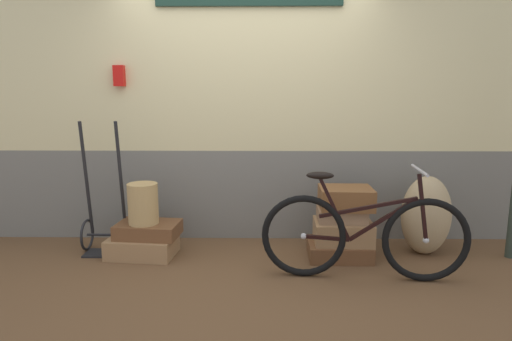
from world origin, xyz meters
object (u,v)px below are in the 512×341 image
object	(u,v)px
suitcase_1	(148,230)
suitcase_3	(343,232)
suitcase_2	(339,249)
wicker_basket	(143,204)
bicycle	(363,236)
suitcase_5	(346,198)
suitcase_0	(142,246)
burlap_sack	(426,215)
suitcase_4	(342,214)
luggage_trolley	(106,222)

from	to	relation	value
suitcase_1	suitcase_3	size ratio (longest dim) A/B	1.08
suitcase_2	wicker_basket	xyz separation A→B (m)	(-1.81, 0.02, 0.43)
wicker_basket	bicycle	xyz separation A→B (m)	(1.91, -0.49, -0.13)
suitcase_2	suitcase_5	distance (m)	0.49
suitcase_0	bicycle	distance (m)	2.01
suitcase_3	wicker_basket	size ratio (longest dim) A/B	1.39
suitcase_2	burlap_sack	size ratio (longest dim) A/B	0.76
suitcase_0	suitcase_3	bearing A→B (deg)	5.61
wicker_basket	suitcase_4	bearing A→B (deg)	0.01
bicycle	wicker_basket	bearing A→B (deg)	165.56
suitcase_3	suitcase_5	xyz separation A→B (m)	(0.02, 0.02, 0.31)
suitcase_2	suitcase_1	bearing A→B (deg)	179.92
luggage_trolley	bicycle	world-z (taller)	luggage_trolley
suitcase_3	wicker_basket	bearing A→B (deg)	-178.76
suitcase_4	burlap_sack	distance (m)	0.81
suitcase_3	suitcase_5	distance (m)	0.32
suitcase_5	luggage_trolley	bearing A→B (deg)	178.38
suitcase_1	bicycle	xyz separation A→B (m)	(1.88, -0.51, 0.12)
wicker_basket	bicycle	world-z (taller)	bicycle
suitcase_1	suitcase_5	size ratio (longest dim) A/B	1.19
suitcase_0	luggage_trolley	xyz separation A→B (m)	(-0.38, 0.12, 0.19)
wicker_basket	burlap_sack	world-z (taller)	burlap_sack
suitcase_3	luggage_trolley	size ratio (longest dim) A/B	0.42
burlap_sack	wicker_basket	bearing A→B (deg)	-178.13
luggage_trolley	burlap_sack	xyz separation A→B (m)	(3.03, -0.03, 0.09)
suitcase_5	bicycle	size ratio (longest dim) A/B	0.29
wicker_basket	luggage_trolley	xyz separation A→B (m)	(-0.40, 0.12, -0.22)
suitcase_2	wicker_basket	distance (m)	1.86
suitcase_1	luggage_trolley	bearing A→B (deg)	172.73
suitcase_5	bicycle	world-z (taller)	bicycle
suitcase_2	suitcase_3	world-z (taller)	suitcase_3
suitcase_1	wicker_basket	xyz separation A→B (m)	(-0.03, -0.02, 0.25)
suitcase_4	suitcase_5	xyz separation A→B (m)	(0.03, 0.01, 0.15)
suitcase_0	wicker_basket	world-z (taller)	wicker_basket
suitcase_3	suitcase_5	size ratio (longest dim) A/B	1.10
suitcase_1	burlap_sack	bearing A→B (deg)	7.29
bicycle	suitcase_3	bearing A→B (deg)	98.95
suitcase_1	suitcase_3	xyz separation A→B (m)	(1.80, -0.03, -0.00)
suitcase_1	suitcase_4	bearing A→B (deg)	5.23
burlap_sack	suitcase_1	bearing A→B (deg)	-178.49
luggage_trolley	suitcase_5	bearing A→B (deg)	-2.73
suitcase_5	wicker_basket	bearing A→B (deg)	-178.58
suitcase_0	wicker_basket	size ratio (longest dim) A/B	1.61
luggage_trolley	suitcase_3	bearing A→B (deg)	-3.39
burlap_sack	bicycle	xyz separation A→B (m)	(-0.71, -0.58, -0.01)
suitcase_0	suitcase_5	xyz separation A→B (m)	(1.88, 0.02, 0.47)
suitcase_1	suitcase_4	world-z (taller)	suitcase_4
bicycle	suitcase_0	bearing A→B (deg)	165.90
suitcase_1	suitcase_2	size ratio (longest dim) A/B	1.00
bicycle	burlap_sack	bearing A→B (deg)	39.01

